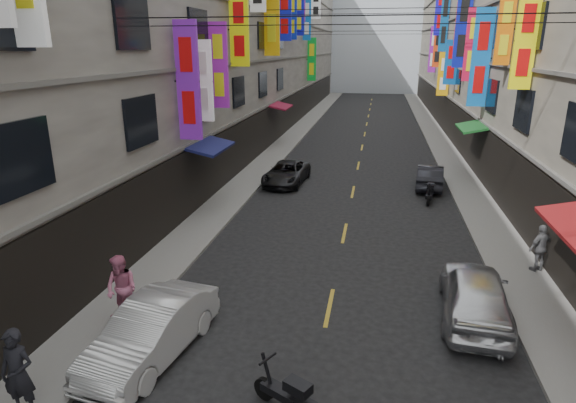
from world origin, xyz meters
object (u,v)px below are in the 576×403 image
at_px(scooter_crossing, 289,395).
at_px(pedestrian_lfar, 122,289).
at_px(scooter_far_right, 430,193).
at_px(pedestrian_lnear, 18,373).
at_px(car_right_far, 430,176).
at_px(car_left_mid, 152,331).
at_px(car_left_far, 286,173).
at_px(car_right_mid, 475,294).
at_px(pedestrian_rfar, 541,248).

bearing_deg(scooter_crossing, pedestrian_lfar, 91.88).
distance_m(scooter_far_right, pedestrian_lnear, 19.01).
distance_m(scooter_far_right, car_right_far, 2.62).
height_order(scooter_far_right, car_left_mid, car_left_mid).
xyz_separation_m(car_left_mid, car_right_far, (8.00, 16.69, -0.07)).
xyz_separation_m(car_left_mid, car_left_far, (0.26, 16.07, -0.10)).
distance_m(car_left_far, pedestrian_lnear, 18.59).
relative_size(car_left_far, car_right_mid, 0.98).
bearing_deg(pedestrian_rfar, pedestrian_lfar, -6.56).
xyz_separation_m(car_left_far, pedestrian_lfar, (-1.67, -14.86, 0.46)).
distance_m(car_right_far, pedestrian_lnear, 21.41).
relative_size(car_left_far, pedestrian_rfar, 2.66).
relative_size(scooter_crossing, pedestrian_lnear, 0.86).
xyz_separation_m(scooter_crossing, car_right_far, (4.38, 17.98, 0.18)).
relative_size(car_right_mid, pedestrian_lnear, 2.29).
xyz_separation_m(scooter_crossing, pedestrian_lfar, (-5.03, 2.49, 0.62)).
bearing_deg(pedestrian_lfar, car_left_far, 95.88).
distance_m(scooter_crossing, scooter_far_right, 15.92).
xyz_separation_m(car_right_far, pedestrian_lfar, (-9.41, -15.49, 0.44)).
xyz_separation_m(scooter_far_right, car_left_mid, (-7.78, -14.08, 0.26)).
bearing_deg(pedestrian_lnear, pedestrian_rfar, 34.05).
bearing_deg(car_left_mid, car_right_far, 73.37).
distance_m(car_left_mid, car_right_far, 18.51).
bearing_deg(pedestrian_rfar, scooter_crossing, 17.75).
bearing_deg(car_right_far, pedestrian_rfar, 110.12).
height_order(car_right_far, pedestrian_lnear, pedestrian_lnear).
distance_m(car_left_far, car_right_mid, 14.95).
relative_size(scooter_crossing, pedestrian_rfar, 1.01).
relative_size(scooter_far_right, car_right_mid, 0.41).
relative_size(scooter_crossing, car_left_far, 0.38).
bearing_deg(pedestrian_lfar, car_right_mid, 24.72).
distance_m(car_right_mid, pedestrian_rfar, 4.21).
xyz_separation_m(scooter_far_right, car_right_far, (0.22, 2.61, 0.18)).
height_order(scooter_crossing, car_right_far, car_right_far).
height_order(car_left_far, car_right_mid, car_right_mid).
height_order(car_left_mid, pedestrian_lfar, pedestrian_lfar).
height_order(car_left_mid, car_right_far, car_left_mid).
bearing_deg(car_left_far, pedestrian_rfar, -38.69).
height_order(pedestrian_lnear, pedestrian_lfar, pedestrian_lnear).
bearing_deg(car_right_mid, pedestrian_lnear, 35.53).
relative_size(pedestrian_lnear, pedestrian_lfar, 1.02).
height_order(scooter_far_right, pedestrian_lfar, pedestrian_lfar).
relative_size(car_left_mid, car_right_mid, 0.96).
bearing_deg(car_right_mid, car_left_mid, 27.21).
relative_size(scooter_crossing, scooter_far_right, 0.91).
relative_size(car_right_mid, pedestrian_lfar, 2.33).
distance_m(car_left_mid, pedestrian_lnear, 2.95).
bearing_deg(pedestrian_rfar, pedestrian_lnear, 5.65).
bearing_deg(pedestrian_lfar, pedestrian_rfar, 36.41).
height_order(car_right_mid, car_right_far, car_right_mid).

